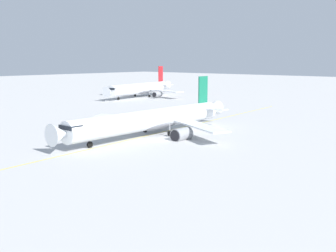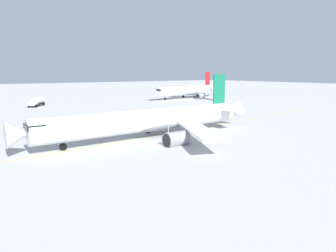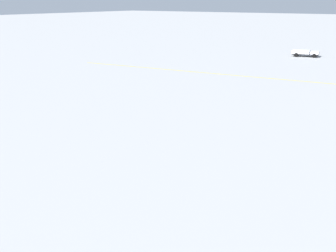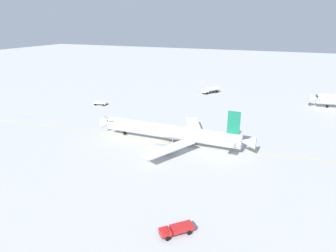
{
  "view_description": "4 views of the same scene",
  "coord_description": "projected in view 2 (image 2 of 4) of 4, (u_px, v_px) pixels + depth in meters",
  "views": [
    {
      "loc": [
        -49.42,
        55.97,
        14.89
      ],
      "look_at": [
        2.17,
        -3.06,
        2.01
      ],
      "focal_mm": 43.61,
      "sensor_mm": 36.0,
      "label": 1
    },
    {
      "loc": [
        -38.12,
        25.02,
        11.46
      ],
      "look_at": [
        2.03,
        -3.28,
        2.38
      ],
      "focal_mm": 30.95,
      "sensor_mm": 36.0,
      "label": 2
    },
    {
      "loc": [
        -59.65,
        12.93,
        11.32
      ],
      "look_at": [
        -39.99,
        26.24,
        4.5
      ],
      "focal_mm": 47.47,
      "sensor_mm": 36.0,
      "label": 3
    },
    {
      "loc": [
        -67.33,
        -31.27,
        32.38
      ],
      "look_at": [
        6.76,
        0.22,
        4.17
      ],
      "focal_mm": 32.06,
      "sensor_mm": 36.0,
      "label": 4
    }
  ],
  "objects": [
    {
      "name": "airliner_secondary",
      "position": [
        187.0,
        91.0,
        131.49
      ],
      "size": [
        37.32,
        41.44,
        11.94
      ],
      "rotation": [
        0.0,
        0.0,
        1.74
      ],
      "color": "white",
      "rests_on": "ground_plane"
    },
    {
      "name": "ground_plane",
      "position": [
        159.0,
        144.0,
        46.9
      ],
      "size": [
        600.0,
        600.0,
        0.0
      ],
      "primitive_type": "plane",
      "color": "#B2B2B2"
    },
    {
      "name": "taxiway_centreline",
      "position": [
        122.0,
        141.0,
        48.89
      ],
      "size": [
        11.13,
        134.49,
        0.01
      ],
      "rotation": [
        0.0,
        0.0,
        1.65
      ],
      "color": "yellow",
      "rests_on": "ground_plane"
    },
    {
      "name": "airliner_main",
      "position": [
        151.0,
        121.0,
        51.54
      ],
      "size": [
        34.65,
        45.51,
        11.32
      ],
      "rotation": [
        0.0,
        0.0,
        1.57
      ],
      "color": "silver",
      "rests_on": "ground_plane"
    },
    {
      "name": "fuel_tanker_truck",
      "position": [
        37.0,
        102.0,
        99.91
      ],
      "size": [
        8.86,
        7.1,
        2.87
      ],
      "rotation": [
        0.0,
        0.0,
        2.54
      ],
      "color": "#232326",
      "rests_on": "ground_plane"
    }
  ]
}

